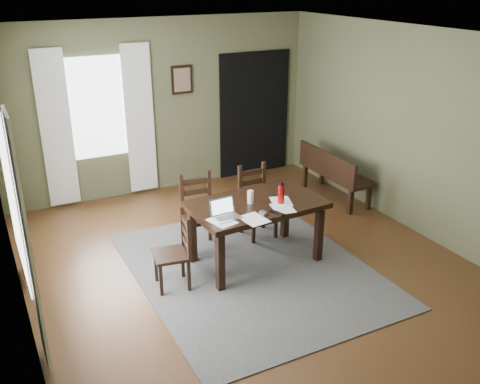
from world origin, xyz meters
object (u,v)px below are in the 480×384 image
dining_table (256,210)px  chair_end (175,252)px  bench (333,170)px  laptop (225,212)px  water_bottle (281,194)px  chair_back_right (257,202)px  chair_back_left (199,213)px

dining_table → chair_end: size_ratio=1.82×
bench → laptop: 2.88m
bench → water_bottle: size_ratio=5.29×
chair_end → chair_back_right: 1.60m
bench → water_bottle: water_bottle is taller
laptop → water_bottle: bearing=-0.2°
chair_end → bench: size_ratio=0.63×
chair_end → chair_back_left: 0.95m
dining_table → water_bottle: water_bottle is taller
chair_end → laptop: size_ratio=2.85×
water_bottle → chair_back_left: bearing=131.6°
chair_back_right → laptop: size_ratio=3.11×
chair_end → chair_back_left: bearing=149.3°
chair_back_right → dining_table: bearing=-120.0°
chair_back_right → bench: chair_back_right is taller
laptop → bench: bearing=25.5°
water_bottle → dining_table: bearing=148.0°
laptop → chair_end: bearing=166.0°
chair_back_left → chair_back_right: bearing=5.4°
dining_table → chair_back_left: bearing=123.2°
chair_end → chair_back_right: chair_back_right is taller
dining_table → bench: dining_table is taller
dining_table → bench: (2.00, 1.18, -0.23)m
dining_table → chair_back_left: (-0.46, 0.64, -0.22)m
dining_table → chair_end: bearing=-177.9°
chair_back_left → dining_table: bearing=-48.5°
dining_table → water_bottle: 0.36m
chair_end → chair_back_left: size_ratio=0.90×
dining_table → bench: bearing=28.0°
chair_back_left → water_bottle: bearing=-42.5°
chair_back_left → bench: bearing=18.1°
laptop → chair_back_left: bearing=83.9°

